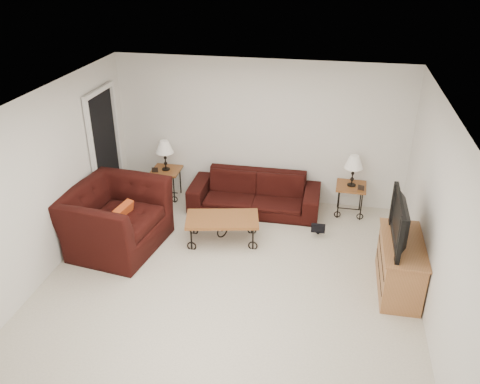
% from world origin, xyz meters
% --- Properties ---
extents(ground, '(5.00, 5.00, 0.00)m').
position_xyz_m(ground, '(0.00, 0.00, 0.00)').
color(ground, beige).
rests_on(ground, ground).
extents(wall_back, '(5.00, 0.02, 2.50)m').
position_xyz_m(wall_back, '(0.00, 2.50, 1.25)').
color(wall_back, white).
rests_on(wall_back, ground).
extents(wall_front, '(5.00, 0.02, 2.50)m').
position_xyz_m(wall_front, '(0.00, -2.50, 1.25)').
color(wall_front, white).
rests_on(wall_front, ground).
extents(wall_left, '(0.02, 5.00, 2.50)m').
position_xyz_m(wall_left, '(-2.50, 0.00, 1.25)').
color(wall_left, white).
rests_on(wall_left, ground).
extents(wall_right, '(0.02, 5.00, 2.50)m').
position_xyz_m(wall_right, '(2.50, 0.00, 1.25)').
color(wall_right, white).
rests_on(wall_right, ground).
extents(ceiling, '(5.00, 5.00, 0.00)m').
position_xyz_m(ceiling, '(0.00, 0.00, 2.50)').
color(ceiling, white).
rests_on(ceiling, wall_back).
extents(doorway, '(0.08, 0.94, 2.04)m').
position_xyz_m(doorway, '(-2.47, 1.65, 1.02)').
color(doorway, black).
rests_on(doorway, ground).
extents(sofa, '(2.20, 0.86, 0.64)m').
position_xyz_m(sofa, '(-0.01, 2.02, 0.32)').
color(sofa, black).
rests_on(sofa, ground).
extents(side_table_left, '(0.51, 0.51, 0.54)m').
position_xyz_m(side_table_left, '(-1.63, 2.20, 0.27)').
color(side_table_left, brown).
rests_on(side_table_left, ground).
extents(side_table_right, '(0.50, 0.50, 0.53)m').
position_xyz_m(side_table_right, '(1.60, 2.20, 0.27)').
color(side_table_right, brown).
rests_on(side_table_right, ground).
extents(lamp_left, '(0.31, 0.31, 0.54)m').
position_xyz_m(lamp_left, '(-1.63, 2.20, 0.81)').
color(lamp_left, black).
rests_on(lamp_left, side_table_left).
extents(lamp_right, '(0.31, 0.31, 0.53)m').
position_xyz_m(lamp_right, '(1.60, 2.20, 0.80)').
color(lamp_right, black).
rests_on(lamp_right, side_table_right).
extents(photo_frame_left, '(0.11, 0.03, 0.09)m').
position_xyz_m(photo_frame_left, '(-1.78, 2.05, 0.59)').
color(photo_frame_left, black).
rests_on(photo_frame_left, side_table_left).
extents(photo_frame_right, '(0.11, 0.04, 0.09)m').
position_xyz_m(photo_frame_right, '(1.75, 2.05, 0.58)').
color(photo_frame_right, black).
rests_on(photo_frame_right, side_table_right).
extents(coffee_table, '(1.20, 0.81, 0.41)m').
position_xyz_m(coffee_table, '(-0.32, 0.93, 0.21)').
color(coffee_table, brown).
rests_on(coffee_table, ground).
extents(armchair, '(1.47, 1.62, 0.95)m').
position_xyz_m(armchair, '(-1.88, 0.51, 0.47)').
color(armchair, black).
rests_on(armchair, ground).
extents(throw_pillow, '(0.17, 0.44, 0.43)m').
position_xyz_m(throw_pillow, '(-1.72, 0.46, 0.52)').
color(throw_pillow, '#BF4818').
rests_on(throw_pillow, armchair).
extents(tv_stand, '(0.49, 1.18, 0.71)m').
position_xyz_m(tv_stand, '(2.23, 0.26, 0.35)').
color(tv_stand, '#A3673C').
rests_on(tv_stand, ground).
extents(television, '(0.14, 1.06, 0.61)m').
position_xyz_m(television, '(2.21, 0.26, 1.01)').
color(television, black).
rests_on(television, tv_stand).
extents(backpack, '(0.40, 0.36, 0.43)m').
position_xyz_m(backpack, '(1.12, 1.42, 0.21)').
color(backpack, black).
rests_on(backpack, ground).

